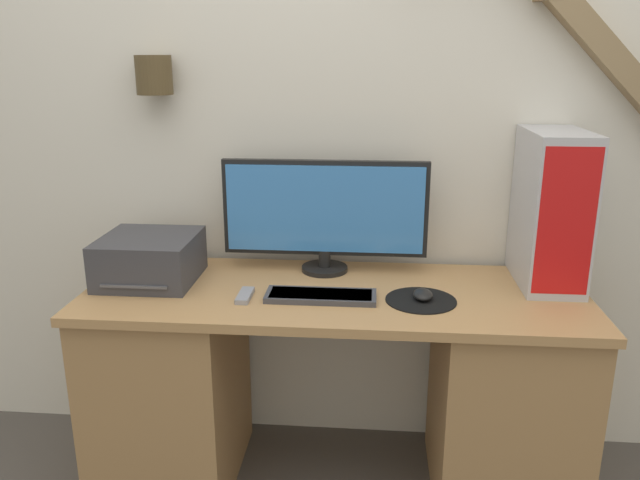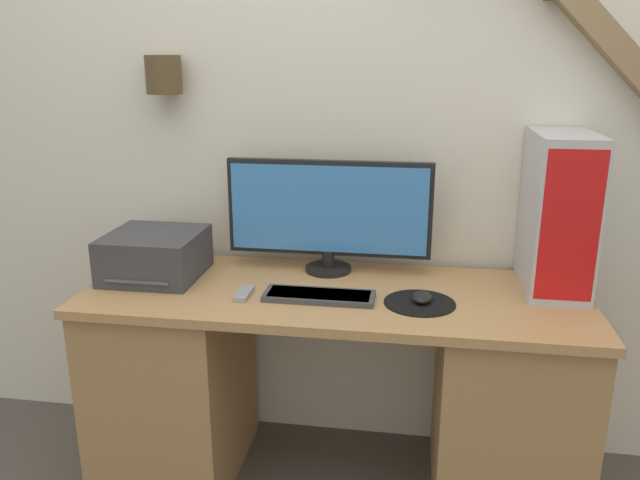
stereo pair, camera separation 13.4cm
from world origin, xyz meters
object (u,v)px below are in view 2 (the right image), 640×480
at_px(mouse, 422,297).
at_px(printer, 155,255).
at_px(remote_control, 244,294).
at_px(monitor, 329,212).
at_px(computer_tower, 558,213).
at_px(keyboard, 319,296).

distance_m(mouse, printer, 0.92).
relative_size(printer, remote_control, 2.61).
height_order(monitor, remote_control, monitor).
relative_size(mouse, printer, 0.28).
relative_size(mouse, computer_tower, 0.17).
distance_m(monitor, keyboard, 0.34).
distance_m(computer_tower, remote_control, 1.04).
distance_m(keyboard, printer, 0.61).
bearing_deg(mouse, monitor, 142.59).
xyz_separation_m(mouse, computer_tower, (0.42, 0.20, 0.24)).
relative_size(monitor, mouse, 8.10).
bearing_deg(keyboard, computer_tower, 16.35).
bearing_deg(printer, mouse, -6.31).
relative_size(monitor, keyboard, 2.04).
relative_size(keyboard, remote_control, 2.87).
relative_size(mouse, remote_control, 0.73).
distance_m(monitor, remote_control, 0.42).
bearing_deg(remote_control, mouse, 3.30).
relative_size(keyboard, mouse, 3.96).
bearing_deg(printer, remote_control, -20.70).
bearing_deg(mouse, printer, 173.69).
bearing_deg(remote_control, computer_tower, 13.27).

